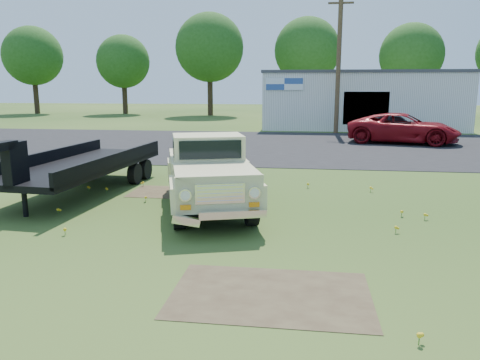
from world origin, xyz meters
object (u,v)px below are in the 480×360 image
vintage_pickup_truck (208,172)px  flatbed_trailer (81,161)px  dark_sedan (391,126)px  red_pickup (403,129)px

vintage_pickup_truck → flatbed_trailer: 4.25m
flatbed_trailer → dark_sedan: (11.59, 16.41, -0.20)m
flatbed_trailer → dark_sedan: bearing=58.5°
vintage_pickup_truck → dark_sedan: vintage_pickup_truck is taller
red_pickup → flatbed_trailer: bearing=153.1°
flatbed_trailer → red_pickup: flatbed_trailer is taller
vintage_pickup_truck → red_pickup: size_ratio=0.90×
flatbed_trailer → vintage_pickup_truck: bearing=-13.8°
red_pickup → dark_sedan: bearing=17.2°
vintage_pickup_truck → flatbed_trailer: bearing=145.2°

